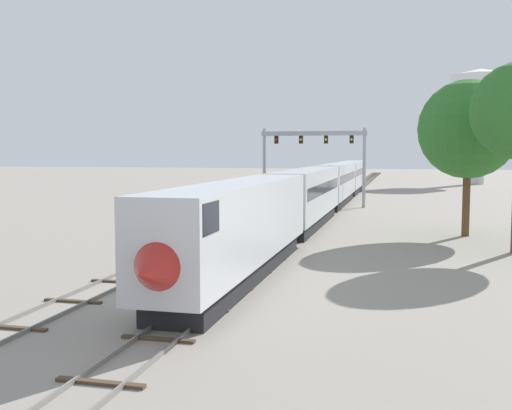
{
  "coord_description": "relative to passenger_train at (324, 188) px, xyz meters",
  "views": [
    {
      "loc": [
        9.91,
        -24.62,
        6.31
      ],
      "look_at": [
        1.0,
        12.0,
        3.0
      ],
      "focal_mm": 42.88,
      "sensor_mm": 36.0,
      "label": 1
    }
  ],
  "objects": [
    {
      "name": "track_main",
      "position": [
        0.0,
        22.51,
        -2.54
      ],
      "size": [
        2.6,
        200.0,
        0.16
      ],
      "color": "slate",
      "rests_on": "ground"
    },
    {
      "name": "water_tower",
      "position": [
        21.5,
        62.42,
        14.99
      ],
      "size": [
        10.74,
        10.74,
        21.99
      ],
      "color": "beige",
      "rests_on": "ground"
    },
    {
      "name": "ground_plane",
      "position": [
        -2.0,
        -37.49,
        -2.6
      ],
      "size": [
        400.0,
        400.0,
        0.0
      ],
      "primitive_type": "plane",
      "color": "gray"
    },
    {
      "name": "track_near",
      "position": [
        -5.5,
        2.51,
        -2.54
      ],
      "size": [
        2.6,
        160.0,
        0.16
      ],
      "color": "slate",
      "rests_on": "ground"
    },
    {
      "name": "passenger_train",
      "position": [
        0.0,
        0.0,
        0.0
      ],
      "size": [
        3.04,
        87.69,
        4.8
      ],
      "color": "silver",
      "rests_on": "ground"
    },
    {
      "name": "signal_gantry",
      "position": [
        -2.25,
        7.34,
        3.9
      ],
      "size": [
        12.1,
        0.49,
        8.96
      ],
      "color": "#999BA0",
      "rests_on": "ground"
    },
    {
      "name": "trackside_tree_mid",
      "position": [
        12.42,
        -14.38,
        5.33
      ],
      "size": [
        7.31,
        7.31,
        11.61
      ],
      "color": "brown",
      "rests_on": "ground"
    }
  ]
}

